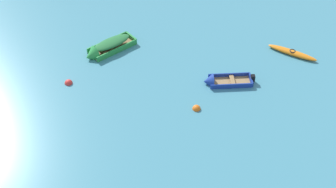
% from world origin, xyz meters
% --- Properties ---
extents(rowboat_deep_blue_back_row_center, '(2.91, 1.04, 0.90)m').
position_xyz_m(rowboat_deep_blue_back_row_center, '(2.93, 25.48, 0.14)').
color(rowboat_deep_blue_back_row_center, '#99754C').
rests_on(rowboat_deep_blue_back_row_center, ground_plane).
extents(rowboat_green_back_row_left, '(3.37, 2.79, 1.04)m').
position_xyz_m(rowboat_green_back_row_left, '(-3.53, 28.93, 0.29)').
color(rowboat_green_back_row_left, '#99754C').
rests_on(rowboat_green_back_row_left, ground_plane).
extents(kayak_orange_midfield_left, '(2.78, 2.19, 0.29)m').
position_xyz_m(kayak_orange_midfield_left, '(7.86, 27.75, 0.14)').
color(kayak_orange_midfield_left, orange).
rests_on(kayak_orange_midfield_left, ground_plane).
extents(mooring_buoy_near_foreground, '(0.45, 0.45, 0.45)m').
position_xyz_m(mooring_buoy_near_foreground, '(-5.53, 26.18, 0.00)').
color(mooring_buoy_near_foreground, red).
rests_on(mooring_buoy_near_foreground, ground_plane).
extents(mooring_buoy_between_boats_right, '(0.45, 0.45, 0.45)m').
position_xyz_m(mooring_buoy_between_boats_right, '(1.43, 23.52, 0.00)').
color(mooring_buoy_between_boats_right, orange).
rests_on(mooring_buoy_between_boats_right, ground_plane).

